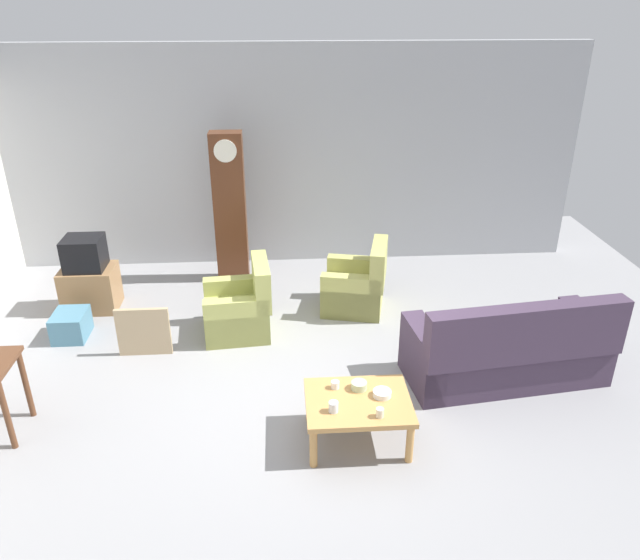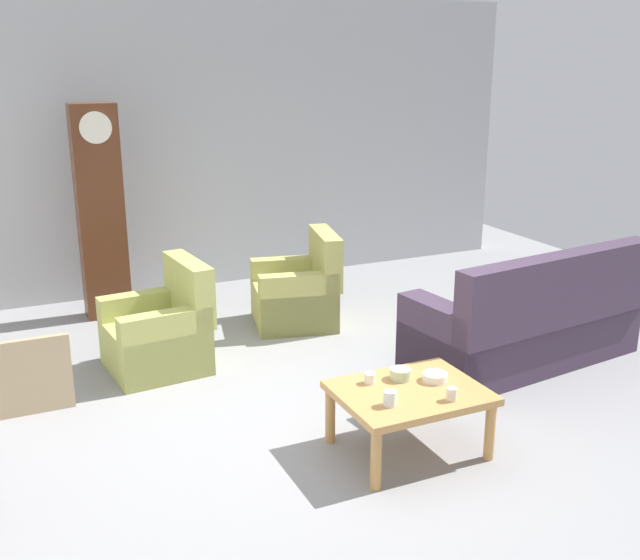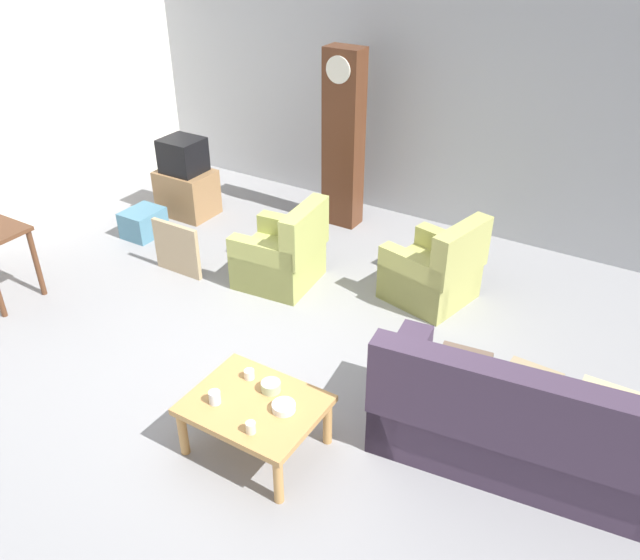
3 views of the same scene
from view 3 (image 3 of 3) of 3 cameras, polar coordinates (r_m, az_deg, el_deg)
The scene contains 16 objects.
ground_plane at distance 5.68m, azimuth -4.57°, elevation -8.22°, with size 10.40×10.40×0.00m, color gray.
garage_door_wall at distance 7.82m, azimuth 10.98°, elevation 16.03°, with size 8.40×0.16×3.20m, color #ADAFB5.
couch_floral at distance 4.88m, azimuth 17.55°, elevation -12.37°, with size 2.19×1.13×1.04m.
armchair_olive_near at distance 6.75m, azimuth -3.36°, elevation 2.08°, with size 0.86×0.83×0.92m.
armchair_olive_far at distance 6.56m, azimuth 10.11°, elevation 0.62°, with size 0.94×0.92×0.92m.
coffee_table_wood at distance 4.78m, azimuth -5.81°, elevation -11.33°, with size 0.96×0.76×0.45m.
grandfather_clock at distance 7.75m, azimuth 2.09°, elevation 12.32°, with size 0.44×0.30×2.13m.
tv_stand_cabinet at distance 8.43m, azimuth -11.70°, elevation 7.61°, with size 0.68×0.52×0.58m, color #997047.
tv_crt at distance 8.25m, azimuth -12.08°, elevation 10.77°, with size 0.48×0.44×0.42m, color black.
framed_picture_leaning at distance 7.08m, azimuth -12.59°, elevation 2.71°, with size 0.60×0.05×0.59m, color tan.
storage_box_blue at distance 8.05m, azimuth -15.41°, elevation 4.92°, with size 0.38×0.47×0.32m, color teal.
cup_white_porcelain at distance 4.92m, azimuth -6.29°, elevation -8.31°, with size 0.08×0.08×0.07m, color white.
cup_blue_rimmed at distance 4.74m, azimuth -9.33°, elevation -10.24°, with size 0.09×0.09×0.10m, color silver.
cup_cream_tall at distance 4.50m, azimuth -6.17°, elevation -12.88°, with size 0.07×0.07×0.09m, color beige.
bowl_white_stacked at distance 4.65m, azimuth -3.24°, elevation -11.19°, with size 0.17×0.17×0.05m, color white.
bowl_shallow_green at distance 4.80m, azimuth -4.38°, elevation -9.40°, with size 0.15×0.15×0.07m, color #B2C69E.
Camera 3 is at (2.65, -3.47, 3.63)m, focal length 36.05 mm.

